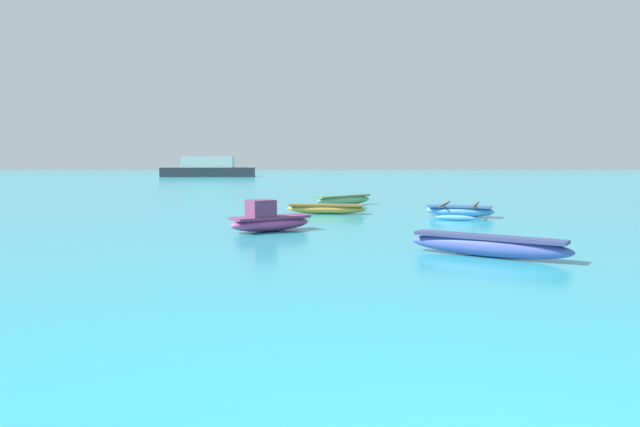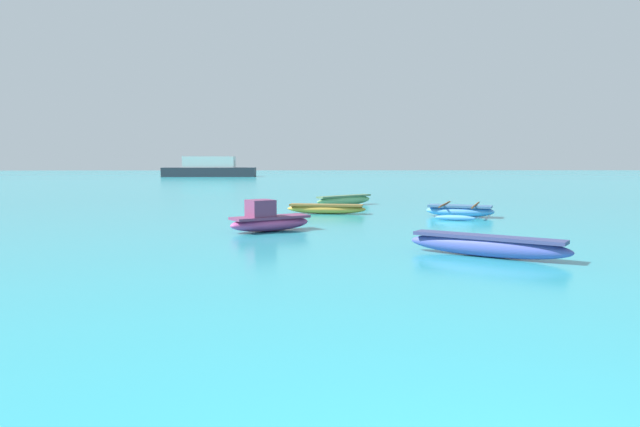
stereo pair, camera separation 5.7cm
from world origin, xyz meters
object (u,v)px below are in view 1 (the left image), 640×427
at_px(moored_boat_1, 344,200).
at_px(distant_ferry, 208,169).
at_px(moored_boat_0, 269,220).
at_px(moored_boat_4, 460,211).
at_px(moored_boat_3, 326,208).
at_px(moored_boat_2, 488,245).

xyz_separation_m(moored_boat_1, distant_ferry, (-14.66, 48.22, 0.81)).
bearing_deg(moored_boat_0, moored_boat_4, -0.27).
xyz_separation_m(moored_boat_1, moored_boat_4, (4.06, -5.55, -0.03)).
distance_m(moored_boat_4, distant_ferry, 56.94).
bearing_deg(moored_boat_3, moored_boat_0, -98.24).
bearing_deg(moored_boat_3, moored_boat_2, -61.73).
relative_size(moored_boat_3, moored_boat_4, 0.98).
bearing_deg(distant_ferry, moored_boat_4, -70.81).
bearing_deg(moored_boat_0, moored_boat_2, -73.76).
height_order(moored_boat_0, moored_boat_4, moored_boat_0).
bearing_deg(distant_ferry, moored_boat_1, -73.09).
xyz_separation_m(moored_boat_0, moored_boat_4, (7.02, 4.24, -0.10)).
relative_size(moored_boat_2, moored_boat_4, 0.99).
height_order(moored_boat_0, distant_ferry, distant_ferry).
distance_m(moored_boat_1, moored_boat_2, 14.71).
height_order(moored_boat_2, moored_boat_3, moored_boat_2).
bearing_deg(moored_boat_3, moored_boat_1, 87.18).
bearing_deg(moored_boat_2, moored_boat_4, 113.68).
bearing_deg(moored_boat_1, distant_ferry, 64.83).
height_order(moored_boat_1, distant_ferry, distant_ferry).
xyz_separation_m(moored_boat_0, moored_boat_2, (5.21, -4.75, -0.07)).
relative_size(moored_boat_1, moored_boat_4, 0.89).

